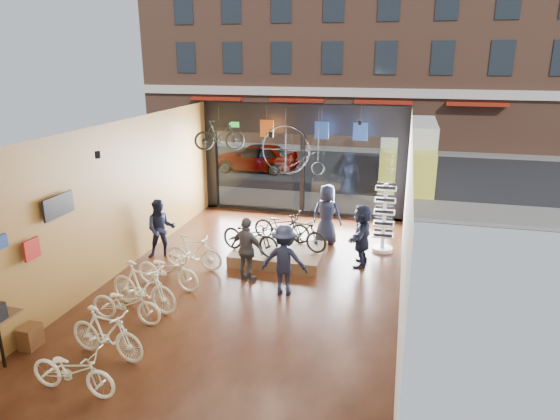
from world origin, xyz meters
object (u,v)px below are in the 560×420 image
(floor_bike_1, at_px, (106,333))
(display_bike_right, at_px, (282,226))
(floor_bike_0, at_px, (73,371))
(box_truck, at_px, (408,155))
(floor_bike_3, at_px, (143,287))
(display_platform, at_px, (279,254))
(floor_bike_2, at_px, (126,303))
(sunglasses_rack, at_px, (384,218))
(customer_5, at_px, (362,235))
(customer_1, at_px, (161,229))
(street_car, at_px, (256,157))
(floor_bike_5, at_px, (193,252))
(hung_bike, at_px, (219,135))
(floor_bike_4, at_px, (168,270))
(penny_farthing, at_px, (296,152))
(display_bike_mid, at_px, (300,234))
(customer_2, at_px, (247,250))
(customer_3, at_px, (284,260))
(display_bike_left, at_px, (250,236))
(customer_4, at_px, (327,214))

(floor_bike_1, distance_m, display_bike_right, 6.18)
(floor_bike_0, bearing_deg, box_truck, -15.79)
(floor_bike_3, xyz_separation_m, display_platform, (2.16, 3.45, -0.39))
(floor_bike_2, distance_m, sunglasses_rack, 7.30)
(display_platform, height_order, customer_5, customer_5)
(box_truck, relative_size, customer_1, 4.04)
(street_car, xyz_separation_m, display_platform, (3.76, -10.28, -0.53))
(floor_bike_5, distance_m, hung_bike, 4.45)
(hung_bike, bearing_deg, display_bike_right, -144.65)
(display_platform, bearing_deg, floor_bike_4, -132.47)
(floor_bike_5, distance_m, penny_farthing, 4.64)
(sunglasses_rack, bearing_deg, box_truck, 86.75)
(display_bike_mid, xyz_separation_m, hung_bike, (-3.13, 2.41, 2.16))
(display_bike_right, height_order, customer_5, customer_5)
(street_car, relative_size, customer_2, 2.46)
(sunglasses_rack, relative_size, hung_bike, 1.25)
(display_bike_right, bearing_deg, floor_bike_1, 171.86)
(hung_bike, bearing_deg, floor_bike_0, 166.26)
(display_platform, relative_size, customer_2, 1.48)
(floor_bike_3, xyz_separation_m, display_bike_right, (2.08, 4.09, 0.20))
(floor_bike_5, height_order, customer_3, customer_3)
(floor_bike_2, distance_m, hung_bike, 6.97)
(floor_bike_0, relative_size, sunglasses_rack, 0.80)
(floor_bike_4, height_order, customer_5, customer_5)
(display_bike_left, bearing_deg, box_truck, -3.46)
(floor_bike_5, relative_size, display_bike_mid, 1.00)
(customer_1, relative_size, customer_4, 0.92)
(street_car, xyz_separation_m, customer_5, (5.95, -10.12, 0.16))
(display_bike_left, bearing_deg, floor_bike_2, 174.56)
(floor_bike_0, xyz_separation_m, customer_4, (2.93, 7.81, 0.48))
(floor_bike_5, distance_m, display_bike_left, 1.54)
(floor_bike_3, bearing_deg, customer_5, -36.70)
(display_bike_left, bearing_deg, display_bike_mid, -48.29)
(customer_2, xyz_separation_m, penny_farthing, (0.30, 4.04, 1.69))
(display_bike_left, relative_size, display_bike_mid, 1.15)
(display_bike_mid, relative_size, hung_bike, 0.98)
(floor_bike_3, relative_size, display_bike_mid, 1.15)
(box_truck, bearing_deg, sunglasses_rack, -94.16)
(display_platform, bearing_deg, customer_2, -105.75)
(floor_bike_5, distance_m, display_bike_mid, 2.86)
(display_platform, xyz_separation_m, customer_1, (-3.16, -0.63, 0.67))
(customer_4, bearing_deg, display_bike_left, 59.21)
(box_truck, bearing_deg, floor_bike_3, -113.17)
(display_bike_mid, relative_size, penny_farthing, 0.81)
(floor_bike_2, relative_size, display_platform, 0.66)
(floor_bike_4, bearing_deg, display_platform, -33.82)
(customer_5, xyz_separation_m, penny_farthing, (-2.31, 2.39, 1.66))
(floor_bike_0, height_order, penny_farthing, penny_farthing)
(floor_bike_4, xyz_separation_m, customer_1, (-1.02, 1.71, 0.37))
(customer_1, bearing_deg, box_truck, 31.91)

